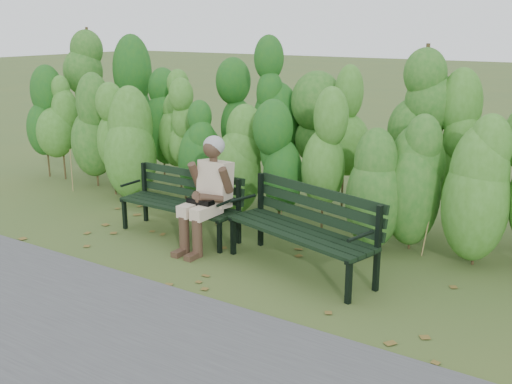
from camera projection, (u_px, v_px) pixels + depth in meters
The scene contains 7 objects.
ground at pixel (239, 262), 6.83m from camera, with size 80.00×80.00×0.00m, color #445D2B.
footpath at pixel (93, 346), 5.05m from camera, with size 60.00×2.50×0.01m, color #474749.
hedge_band at pixel (317, 130), 7.99m from camera, with size 11.04×1.67×2.42m.
leaf_litter at pixel (262, 284), 6.26m from camera, with size 5.57×2.14×0.01m.
bench_left at pixel (183, 198), 7.62m from camera, with size 1.65×0.56×0.82m.
bench_right at pixel (306, 223), 6.51m from camera, with size 1.91×1.05×0.91m.
seated_woman at pixel (208, 188), 7.12m from camera, with size 0.56×0.82×1.35m.
Camera 1 is at (3.60, -5.24, 2.63)m, focal length 42.00 mm.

